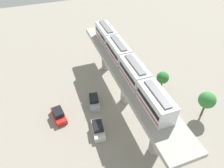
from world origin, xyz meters
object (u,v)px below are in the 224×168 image
at_px(parked_car_white, 98,129).
at_px(tree_mid_lot, 163,78).
at_px(train, 126,61).
at_px(tree_near_viaduct, 207,100).
at_px(parked_car_silver, 94,101).
at_px(parked_car_red, 59,115).

relative_size(parked_car_white, tree_mid_lot, 0.96).
xyz_separation_m(train, tree_mid_lot, (8.00, -0.38, -5.70)).
xyz_separation_m(tree_near_viaduct, tree_mid_lot, (-3.50, 8.53, -0.62)).
bearing_deg(parked_car_silver, train, 4.45).
distance_m(train, tree_near_viaduct, 15.41).
distance_m(parked_car_white, parked_car_red, 7.81).
relative_size(train, tree_mid_lot, 6.02).
distance_m(parked_car_white, tree_mid_lot, 16.34).
xyz_separation_m(parked_car_red, parked_car_silver, (6.91, 1.17, 0.00)).
bearing_deg(parked_car_white, tree_mid_lot, 26.90).
relative_size(train, parked_car_white, 6.26).
relative_size(parked_car_white, parked_car_red, 0.99).
distance_m(parked_car_white, tree_near_viaduct, 19.15).
relative_size(parked_car_red, tree_near_viaduct, 0.82).
height_order(parked_car_white, tree_near_viaduct, tree_near_viaduct).
relative_size(train, parked_car_red, 6.20).
bearing_deg(parked_car_silver, parked_car_white, -90.38).
relative_size(tree_near_viaduct, tree_mid_lot, 1.19).
xyz_separation_m(parked_car_white, parked_car_red, (-5.69, 5.35, 0.00)).
xyz_separation_m(parked_car_white, tree_near_viaduct, (18.65, -2.98, 3.17)).
bearing_deg(tree_mid_lot, parked_car_silver, 176.00).
height_order(train, parked_car_white, train).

